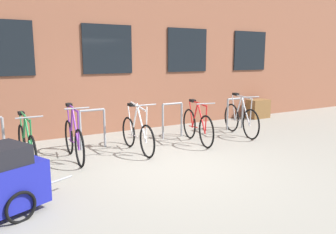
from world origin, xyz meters
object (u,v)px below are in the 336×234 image
at_px(bicycle_purple, 74,139).
at_px(planter_box, 258,109).
at_px(bicycle_silver, 241,119).
at_px(bicycle_green, 27,145).
at_px(bike_trailer, 3,180).
at_px(bicycle_white, 137,134).
at_px(bicycle_red, 197,126).

relative_size(bicycle_purple, planter_box, 2.37).
height_order(bicycle_silver, bicycle_purple, bicycle_purple).
relative_size(bicycle_green, bike_trailer, 1.21).
bearing_deg(bicycle_green, bicycle_white, -4.36).
height_order(bicycle_white, planter_box, bicycle_white).
bearing_deg(bicycle_purple, bicycle_silver, -0.16).
bearing_deg(bicycle_red, bike_trailer, -156.55).
relative_size(bicycle_silver, bicycle_white, 1.03).
bearing_deg(bicycle_silver, planter_box, 35.77).
xyz_separation_m(bicycle_silver, bicycle_white, (-2.95, -0.10, -0.03)).
bearing_deg(bicycle_purple, bicycle_white, -4.88).
bearing_deg(bicycle_silver, bicycle_white, -178.08).
bearing_deg(bicycle_silver, bicycle_green, 179.28).
relative_size(bicycle_red, planter_box, 2.38).
distance_m(bicycle_silver, bike_trailer, 5.92).
xyz_separation_m(bicycle_white, bicycle_green, (-2.14, 0.16, 0.00)).
distance_m(bicycle_silver, bicycle_purple, 4.24).
bearing_deg(bicycle_red, bicycle_white, -179.99).
xyz_separation_m(bicycle_white, bicycle_purple, (-1.30, 0.11, 0.02)).
bearing_deg(planter_box, bike_trailer, -155.98).
xyz_separation_m(bicycle_silver, bicycle_red, (-1.41, -0.10, -0.01)).
height_order(bicycle_green, bike_trailer, bicycle_green).
bearing_deg(bike_trailer, planter_box, 24.02).
bearing_deg(bicycle_red, bicycle_silver, 3.99).
xyz_separation_m(bicycle_silver, bicycle_purple, (-4.24, 0.01, -0.01)).
relative_size(bicycle_white, bike_trailer, 1.13).
bearing_deg(planter_box, bicycle_green, -168.53).
bearing_deg(planter_box, bicycle_purple, -166.61).
relative_size(bicycle_purple, bicycle_green, 0.94).
xyz_separation_m(bicycle_white, bike_trailer, (-2.66, -1.82, 0.09)).
xyz_separation_m(bicycle_purple, planter_box, (6.36, 1.51, -0.09)).
height_order(bicycle_white, bicycle_red, bicycle_white).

